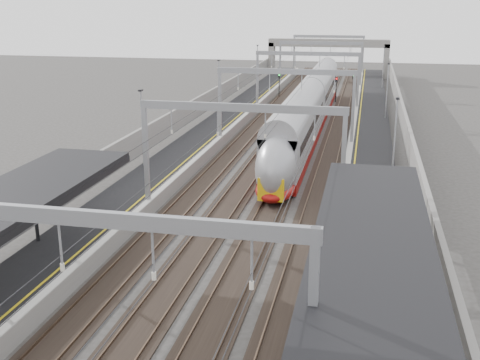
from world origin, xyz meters
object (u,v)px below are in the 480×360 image
at_px(bench, 388,317).
at_px(signal_green, 279,81).
at_px(overbridge, 328,48).
at_px(train, 308,114).

bearing_deg(bench, signal_green, 102.09).
relative_size(overbridge, signal_green, 6.33).
height_order(overbridge, bench, overbridge).
height_order(bench, signal_green, signal_green).
relative_size(train, signal_green, 15.10).
bearing_deg(signal_green, train, -74.94).
height_order(overbridge, train, overbridge).
relative_size(overbridge, train, 0.42).
distance_m(bench, signal_green, 66.81).
bearing_deg(bench, train, 100.22).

